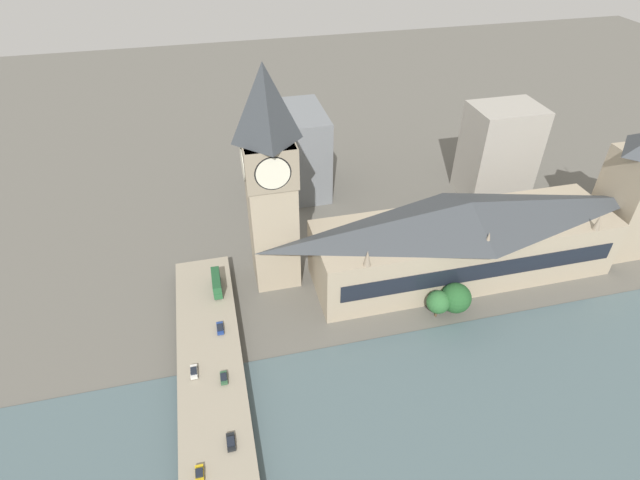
% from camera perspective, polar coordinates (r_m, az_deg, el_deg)
% --- Properties ---
extents(ground_plane, '(600.00, 600.00, 0.00)m').
position_cam_1_polar(ground_plane, '(158.78, 15.28, -7.54)').
color(ground_plane, '#605E56').
extents(river_water, '(52.22, 360.00, 0.30)m').
position_cam_1_polar(river_water, '(141.67, 21.09, -16.25)').
color(river_water, '#4C6066').
rests_on(river_water, ground_plane).
extents(parliament_hall, '(26.32, 95.66, 27.10)m').
position_cam_1_polar(parliament_hall, '(163.97, 16.13, 0.13)').
color(parliament_hall, tan).
rests_on(parliament_hall, ground_plane).
extents(clock_tower, '(14.93, 14.93, 69.70)m').
position_cam_1_polar(clock_tower, '(143.51, -5.73, 6.93)').
color(clock_tower, tan).
rests_on(clock_tower, ground_plane).
extents(victoria_tower, '(18.25, 18.25, 48.42)m').
position_cam_1_polar(victoria_tower, '(194.89, 32.67, 4.70)').
color(victoria_tower, tan).
rests_on(victoria_tower, ground_plane).
extents(road_bridge, '(136.45, 16.85, 4.25)m').
position_cam_1_polar(road_bridge, '(123.13, -11.66, -22.67)').
color(road_bridge, gray).
rests_on(road_bridge, ground_plane).
extents(double_decker_bus_mid, '(10.29, 2.56, 4.96)m').
position_cam_1_polar(double_decker_bus_mid, '(154.57, -11.74, -4.77)').
color(double_decker_bus_mid, '#235B33').
rests_on(double_decker_bus_mid, road_bridge).
extents(car_northbound_lead, '(3.98, 1.75, 1.44)m').
position_cam_1_polar(car_northbound_lead, '(132.39, -10.94, -15.19)').
color(car_northbound_lead, '#2D5638').
rests_on(car_northbound_lead, road_bridge).
extents(car_northbound_mid, '(4.45, 1.90, 1.24)m').
position_cam_1_polar(car_northbound_mid, '(122.15, -10.15, -21.77)').
color(car_northbound_mid, black).
rests_on(car_northbound_mid, road_bridge).
extents(car_southbound_lead, '(4.35, 1.77, 1.34)m').
position_cam_1_polar(car_southbound_lead, '(135.22, -14.22, -14.37)').
color(car_southbound_lead, silver).
rests_on(car_southbound_lead, road_bridge).
extents(car_southbound_tail, '(4.66, 1.82, 1.27)m').
position_cam_1_polar(car_southbound_tail, '(143.75, -11.35, -9.84)').
color(car_southbound_tail, navy).
rests_on(car_southbound_tail, road_bridge).
extents(car_southbound_extra, '(3.80, 1.81, 1.28)m').
position_cam_1_polar(car_southbound_extra, '(119.74, -13.61, -24.51)').
color(car_southbound_extra, gold).
rests_on(car_southbound_extra, road_bridge).
extents(city_block_west, '(19.11, 25.71, 36.71)m').
position_cam_1_polar(city_block_west, '(209.11, 19.71, 9.48)').
color(city_block_west, '#A39E93').
rests_on(city_block_west, ground_plane).
extents(city_block_center, '(30.88, 14.92, 33.41)m').
position_cam_1_polar(city_block_center, '(201.82, -1.70, 10.19)').
color(city_block_center, slate).
rests_on(city_block_center, ground_plane).
extents(tree_embankment_near, '(9.10, 9.10, 10.51)m').
position_cam_1_polar(tree_embankment_near, '(153.24, 15.25, -6.41)').
color(tree_embankment_near, brown).
rests_on(tree_embankment_near, ground_plane).
extents(tree_embankment_mid, '(6.95, 6.95, 9.27)m').
position_cam_1_polar(tree_embankment_mid, '(150.95, 13.36, -6.92)').
color(tree_embankment_mid, brown).
rests_on(tree_embankment_mid, ground_plane).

